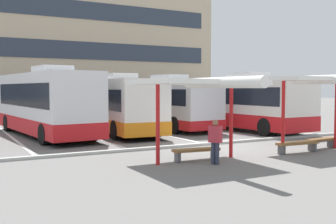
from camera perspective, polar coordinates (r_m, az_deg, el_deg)
The scene contains 18 objects.
ground_plane at distance 18.32m, azimuth 7.19°, elevation -4.87°, with size 160.00×160.00×0.00m, color slate.
terminal_building at distance 52.62m, azimuth -16.92°, elevation 12.16°, with size 37.96×15.93×24.33m.
coach_bus_0 at distance 23.19m, azimuth -16.89°, elevation 1.09°, with size 3.63×10.68×3.77m.
coach_bus_1 at distance 24.77m, azimuth -7.91°, elevation 0.96°, with size 3.00×11.50×3.45m.
coach_bus_2 at distance 26.92m, azimuth -1.40°, elevation 1.26°, with size 3.24×10.97×3.46m.
coach_bus_3 at distance 26.63m, azimuth 9.04°, elevation 1.24°, with size 3.02×11.84×3.58m.
lane_stripe_0 at distance 22.83m, azimuth -21.01°, elevation -3.43°, with size 0.16×14.00×0.01m, color white.
lane_stripe_1 at distance 23.63m, azimuth -11.74°, elevation -3.05°, with size 0.16×14.00×0.01m, color white.
lane_stripe_2 at distance 25.00m, azimuth -3.28°, elevation -2.64°, with size 0.16×14.00×0.01m, color white.
lane_stripe_3 at distance 26.85m, azimuth 4.15°, elevation -2.23°, with size 0.16×14.00×0.01m, color white.
lane_stripe_4 at distance 29.10m, azimuth 10.52°, elevation -1.84°, with size 0.16×14.00×0.01m, color white.
waiting_shelter_0 at distance 14.28m, azimuth 4.64°, elevation 3.95°, with size 4.11×5.23×2.98m.
bench_0 at distance 14.70m, azimuth 3.98°, elevation -5.56°, with size 1.80×0.61×0.45m.
waiting_shelter_1 at distance 17.69m, azimuth 20.14°, elevation 4.10°, with size 4.11×4.39×3.14m.
bench_1 at distance 17.24m, azimuth 17.75°, elevation -4.38°, with size 1.96×0.52×0.45m.
bench_2 at distance 18.79m, azimuth 20.81°, elevation -3.83°, with size 1.71×0.60×0.45m.
platform_kerb at distance 18.88m, azimuth 5.94°, elevation -4.43°, with size 44.00×0.24×0.12m, color #ADADA8.
waiting_passenger_0 at distance 13.99m, azimuth 6.65°, elevation -3.82°, with size 0.41×0.50×1.54m.
Camera 1 is at (-10.60, -14.72, 2.62)m, focal length 43.36 mm.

